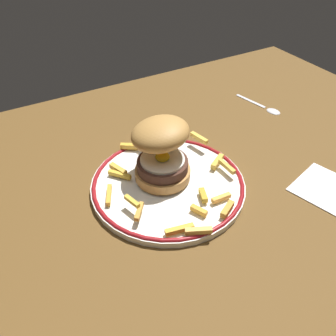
% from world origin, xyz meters
% --- Properties ---
extents(ground_plane, '(1.37, 0.85, 0.04)m').
position_xyz_m(ground_plane, '(0.00, 0.00, -0.02)').
color(ground_plane, brown).
extents(dinner_plate, '(0.28, 0.28, 0.02)m').
position_xyz_m(dinner_plate, '(0.02, -0.02, 0.01)').
color(dinner_plate, white).
rests_on(dinner_plate, ground_plane).
extents(burger, '(0.15, 0.15, 0.12)m').
position_xyz_m(burger, '(0.02, 0.01, 0.07)').
color(burger, '#B77E3F').
rests_on(burger, dinner_plate).
extents(fries_pile, '(0.25, 0.28, 0.03)m').
position_xyz_m(fries_pile, '(0.02, -0.03, 0.02)').
color(fries_pile, '#E4B051').
rests_on(fries_pile, dinner_plate).
extents(spoon, '(0.04, 0.13, 0.01)m').
position_xyz_m(spoon, '(0.38, 0.11, 0.00)').
color(spoon, silver).
rests_on(spoon, ground_plane).
extents(napkin, '(0.14, 0.14, 0.00)m').
position_xyz_m(napkin, '(0.27, -0.17, 0.00)').
color(napkin, white).
rests_on(napkin, ground_plane).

